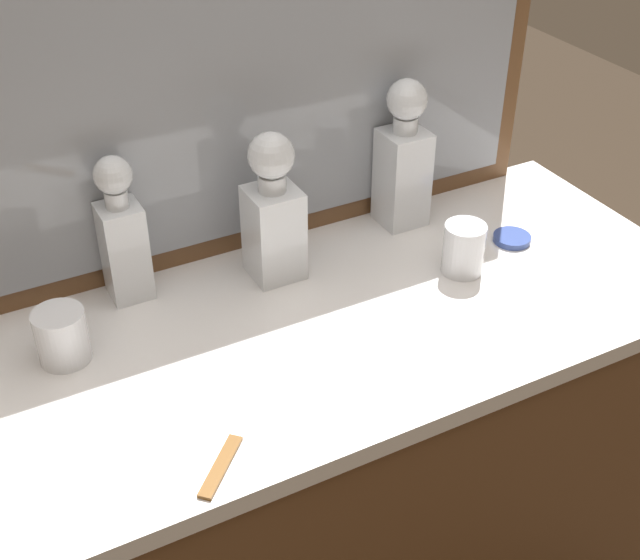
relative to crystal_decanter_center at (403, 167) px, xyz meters
The scene contains 9 objects.
dresser 0.64m from the crystal_decanter_center, 144.10° to the right, with size 1.39×0.58×0.83m.
dresser_mirror 0.35m from the crystal_decanter_center, 167.86° to the left, with size 1.20×0.03×0.60m.
crystal_decanter_center is the anchor object (origin of this frame).
crystal_decanter_left 0.30m from the crystal_decanter_center, behind, with size 0.09×0.09×0.28m.
crystal_decanter_rear 0.55m from the crystal_decanter_center, behind, with size 0.07×0.07×0.27m.
crystal_tumbler_far_right 0.22m from the crystal_decanter_center, 88.81° to the right, with size 0.08×0.08×0.09m.
crystal_tumbler_front 0.71m from the crystal_decanter_center, behind, with size 0.08×0.08×0.09m.
porcelain_dish 0.25m from the crystal_decanter_center, 48.14° to the right, with size 0.07×0.07×0.01m.
tortoiseshell_comb 0.73m from the crystal_decanter_center, 142.06° to the right, with size 0.10×0.10×0.01m.
Camera 1 is at (-0.54, -1.01, 1.70)m, focal length 48.04 mm.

